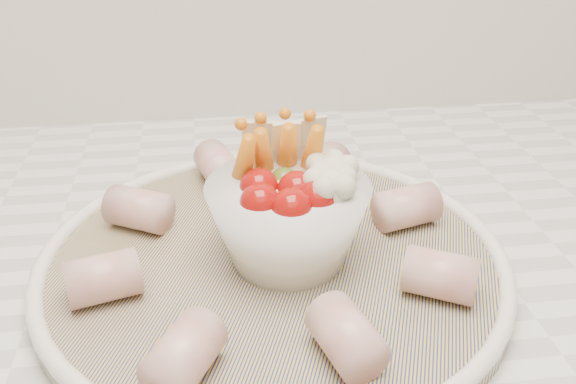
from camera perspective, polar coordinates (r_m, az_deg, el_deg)
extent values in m
cube|color=silver|center=(0.51, 4.97, -7.83)|extent=(2.04, 0.62, 0.04)
cylinder|color=navy|center=(0.48, -1.34, -6.51)|extent=(0.44, 0.44, 0.01)
torus|color=white|center=(0.47, -1.35, -5.77)|extent=(0.34, 0.34, 0.01)
sphere|color=#910C09|center=(0.42, -2.51, -0.98)|extent=(0.03, 0.03, 0.03)
sphere|color=#910C09|center=(0.41, 0.30, -1.46)|extent=(0.03, 0.03, 0.03)
sphere|color=#910C09|center=(0.43, 2.61, -0.65)|extent=(0.03, 0.03, 0.03)
sphere|color=#910C09|center=(0.44, -2.60, 0.41)|extent=(0.03, 0.03, 0.03)
sphere|color=#910C09|center=(0.44, 0.79, 0.15)|extent=(0.03, 0.03, 0.03)
sphere|color=#910C09|center=(0.44, 3.02, 0.49)|extent=(0.03, 0.03, 0.03)
sphere|color=#4B6722|center=(0.45, -0.36, 0.98)|extent=(0.02, 0.02, 0.02)
cone|color=orange|center=(0.46, -2.23, 2.80)|extent=(0.03, 0.04, 0.06)
cone|color=orange|center=(0.46, -0.06, 3.26)|extent=(0.02, 0.04, 0.06)
cone|color=orange|center=(0.46, 2.14, 3.05)|extent=(0.02, 0.04, 0.06)
cone|color=orange|center=(0.45, -3.97, 2.17)|extent=(0.03, 0.04, 0.06)
sphere|color=beige|center=(0.45, 3.87, 1.23)|extent=(0.03, 0.03, 0.03)
sphere|color=beige|center=(0.43, 3.81, -0.02)|extent=(0.03, 0.03, 0.03)
cube|color=beige|center=(0.47, -1.44, 3.84)|extent=(0.04, 0.02, 0.05)
cube|color=beige|center=(0.47, 0.85, 4.01)|extent=(0.04, 0.02, 0.05)
cylinder|color=#B75754|center=(0.51, 10.49, -1.32)|extent=(0.05, 0.04, 0.03)
cylinder|color=#B75754|center=(0.56, 3.40, 2.11)|extent=(0.05, 0.06, 0.03)
cylinder|color=#B75754|center=(0.57, -6.23, 2.34)|extent=(0.04, 0.05, 0.03)
cylinder|color=#B75754|center=(0.51, -13.12, -1.49)|extent=(0.06, 0.05, 0.03)
cylinder|color=#B75754|center=(0.44, -16.13, -7.37)|extent=(0.05, 0.04, 0.03)
cylinder|color=#B75754|center=(0.37, -9.21, -14.05)|extent=(0.05, 0.06, 0.03)
cylinder|color=#B75754|center=(0.38, 5.21, -12.66)|extent=(0.04, 0.05, 0.03)
cylinder|color=#B75754|center=(0.44, 13.40, -7.20)|extent=(0.06, 0.05, 0.03)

